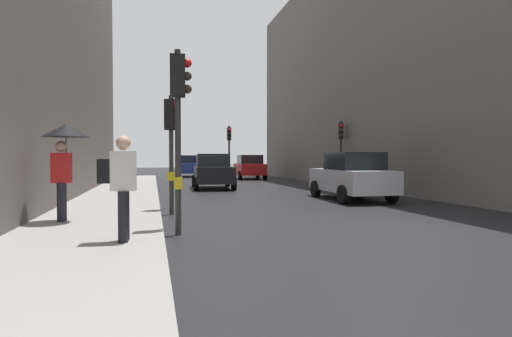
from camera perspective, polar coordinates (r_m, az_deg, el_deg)
ground_plane at (r=9.81m, az=17.42°, el=-7.75°), size 120.00×120.00×0.00m
sidewalk_kerb at (r=14.41m, az=-18.68°, el=-4.51°), size 2.84×40.00×0.16m
building_facade_right at (r=24.78m, az=27.23°, el=13.07°), size 12.00×35.64×13.22m
traffic_light_mid_street at (r=22.47m, az=11.44°, el=3.62°), size 0.33×0.45×3.50m
traffic_light_near_left at (r=8.64m, az=-10.40°, el=8.12°), size 0.44×0.26×3.72m
traffic_light_near_right at (r=11.77m, az=-11.33°, el=4.80°), size 0.43×0.39×3.26m
traffic_light_far_median at (r=27.63m, az=-3.66°, el=3.44°), size 0.24×0.43×3.64m
car_blue_van at (r=35.24m, az=-9.27°, el=0.34°), size 2.27×4.33×1.76m
car_red_sedan at (r=30.94m, az=-0.90°, el=0.20°), size 2.17×4.28×1.76m
car_dark_suv at (r=21.56m, az=-5.87°, el=-0.36°), size 2.21×4.30×1.76m
car_silver_hatchback at (r=15.99m, az=12.84°, el=-1.02°), size 2.13×4.26×1.76m
pedestrian_with_umbrella at (r=10.17m, az=-24.52°, el=2.91°), size 1.00×1.00×2.14m
pedestrian_with_black_backpack at (r=7.36m, az=-17.87°, el=-1.70°), size 0.62×0.36×1.77m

